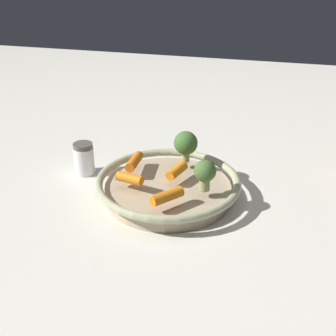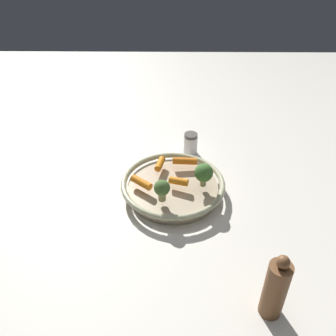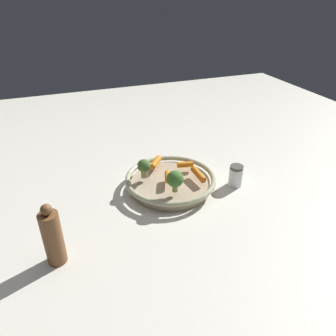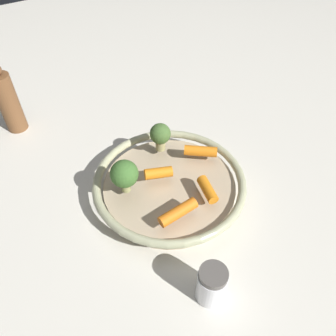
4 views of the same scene
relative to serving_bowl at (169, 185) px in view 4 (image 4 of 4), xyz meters
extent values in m
plane|color=silver|center=(0.00, 0.00, -0.02)|extent=(2.28, 2.28, 0.00)
cylinder|color=tan|center=(0.00, 0.00, -0.01)|extent=(0.24, 0.24, 0.03)
torus|color=#ACAD86|center=(0.00, 0.00, 0.01)|extent=(0.28, 0.28, 0.02)
cylinder|color=orange|center=(0.02, -0.08, 0.03)|extent=(0.05, 0.06, 0.02)
cylinder|color=orange|center=(-0.06, -0.04, 0.03)|extent=(0.05, 0.03, 0.02)
cylinder|color=orange|center=(-0.08, 0.03, 0.03)|extent=(0.02, 0.07, 0.02)
cylinder|color=orange|center=(0.01, 0.01, 0.03)|extent=(0.04, 0.05, 0.02)
cylinder|color=tan|center=(0.08, -0.03, 0.03)|extent=(0.02, 0.02, 0.02)
sphere|color=#45662F|center=(0.08, -0.03, 0.06)|extent=(0.04, 0.04, 0.04)
cylinder|color=tan|center=(0.02, 0.08, 0.03)|extent=(0.02, 0.02, 0.02)
sphere|color=#3E6B2D|center=(0.02, 0.08, 0.06)|extent=(0.05, 0.05, 0.05)
cylinder|color=white|center=(-0.20, 0.06, 0.01)|extent=(0.04, 0.04, 0.06)
cylinder|color=#56514C|center=(-0.20, 0.06, 0.04)|extent=(0.04, 0.04, 0.01)
cylinder|color=brown|center=(0.35, 0.19, 0.04)|extent=(0.04, 0.04, 0.14)
camera|label=1|loc=(0.19, -0.75, 0.44)|focal=49.14mm
camera|label=2|loc=(0.76, -0.01, 0.63)|focal=39.05mm
camera|label=3|loc=(0.30, 0.78, 0.54)|focal=34.31mm
camera|label=4|loc=(-0.35, 0.22, 0.47)|focal=36.00mm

